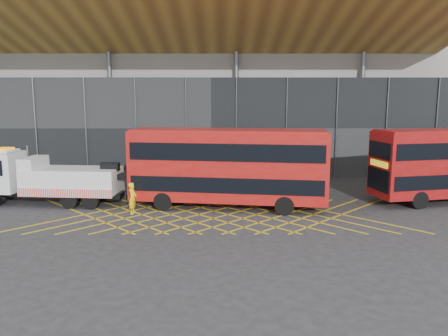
{
  "coord_description": "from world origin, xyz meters",
  "views": [
    {
      "loc": [
        2.93,
        -23.66,
        6.57
      ],
      "look_at": [
        3.0,
        1.5,
        2.4
      ],
      "focal_mm": 35.0,
      "sensor_mm": 36.0,
      "label": 1
    }
  ],
  "objects": [
    {
      "name": "bus_towed",
      "position": [
        3.22,
        1.52,
        2.59
      ],
      "size": [
        11.7,
        4.27,
        4.66
      ],
      "rotation": [
        0.0,
        0.0,
        -0.15
      ],
      "color": "#9E0F0C",
      "rests_on": "ground_plane"
    },
    {
      "name": "road_markings",
      "position": [
        2.4,
        0.0,
        0.01
      ],
      "size": [
        21.56,
        7.16,
        0.01
      ],
      "color": "gold",
      "rests_on": "ground_plane"
    },
    {
      "name": "worker",
      "position": [
        -2.16,
        0.32,
        0.88
      ],
      "size": [
        0.51,
        0.7,
        1.76
      ],
      "primitive_type": "imported",
      "rotation": [
        0.0,
        0.0,
        1.42
      ],
      "color": "yellow",
      "rests_on": "ground_plane"
    },
    {
      "name": "ground_plane",
      "position": [
        0.0,
        0.0,
        0.0
      ],
      "size": [
        120.0,
        120.0,
        0.0
      ],
      "primitive_type": "plane",
      "color": "#28282A"
    },
    {
      "name": "construction_building",
      "position": [
        1.92,
        18.4,
        8.98
      ],
      "size": [
        55.0,
        23.97,
        18.0
      ],
      "color": "gray",
      "rests_on": "ground_plane"
    },
    {
      "name": "recovery_truck",
      "position": [
        -7.88,
        2.49,
        1.61
      ],
      "size": [
        10.06,
        3.13,
        3.49
      ],
      "rotation": [
        0.0,
        0.0,
        -0.09
      ],
      "color": "black",
      "rests_on": "ground_plane"
    }
  ]
}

